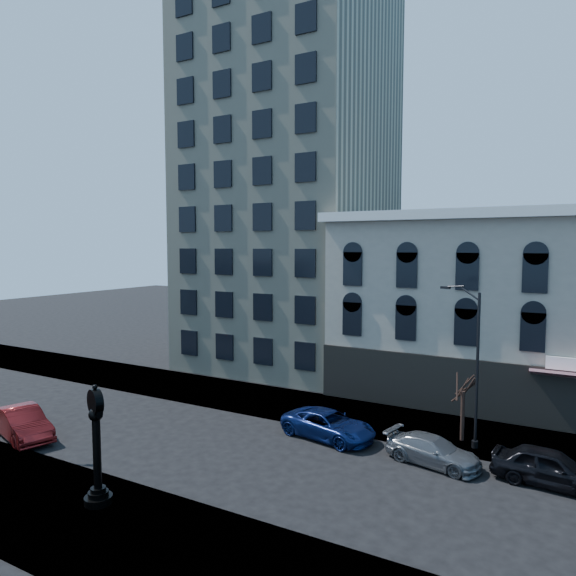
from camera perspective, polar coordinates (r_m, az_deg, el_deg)
The scene contains 12 objects.
ground at distance 27.71m, azimuth -8.01°, elevation -17.17°, with size 160.00×160.00×0.00m, color black.
sidewalk_far at distance 34.03m, azimuth 0.33°, elevation -12.81°, with size 160.00×6.00×0.12m, color gray.
sidewalk_near at distance 22.43m, azimuth -21.48°, elevation -22.81°, with size 160.00×6.00×0.12m, color gray.
cream_tower at distance 45.83m, azimuth 0.17°, elevation 16.05°, with size 15.90×15.40×42.50m.
victorian_row at distance 36.79m, azimuth 23.26°, elevation -2.40°, with size 22.60×11.19×12.50m.
street_clock at distance 22.43m, azimuth -20.47°, elevation -16.53°, with size 1.09×1.09×4.80m.
street_lamp_far at distance 27.45m, azimuth 19.30°, elevation -3.71°, with size 2.07×0.94×8.34m.
bare_tree_far at distance 28.60m, azimuth 18.92°, elevation -9.71°, with size 2.46×2.46×4.23m.
car_near_b at distance 31.76m, azimuth -27.43°, elevation -13.18°, with size 1.76×5.05×1.67m, color maroon.
car_far_a at distance 28.53m, azimuth 4.54°, elevation -14.92°, with size 2.42×5.25×1.46m, color #0C194C.
car_far_b at distance 26.29m, azimuth 15.79°, elevation -17.00°, with size 1.84×4.53×1.31m, color #595B60.
car_far_c at distance 25.91m, azimuth 27.12°, elevation -17.32°, with size 1.90×4.73×1.61m, color black.
Camera 1 is at (15.58, -20.47, 10.30)m, focal length 32.00 mm.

